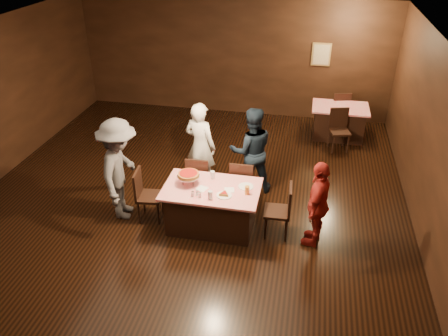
{
  "coord_description": "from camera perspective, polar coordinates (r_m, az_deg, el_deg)",
  "views": [
    {
      "loc": [
        1.99,
        -5.92,
        4.69
      ],
      "look_at": [
        0.73,
        0.26,
        1.0
      ],
      "focal_mm": 35.0,
      "sensor_mm": 36.0,
      "label": 1
    }
  ],
  "objects": [
    {
      "name": "chair_back_near",
      "position": [
        10.15,
        14.88,
        4.73
      ],
      "size": [
        0.51,
        0.51,
        0.95
      ],
      "primitive_type": "cube",
      "rotation": [
        0.0,
        0.0,
        0.26
      ],
      "color": "black",
      "rests_on": "ground"
    },
    {
      "name": "chair_far_left",
      "position": [
        8.06,
        -3.18,
        -1.24
      ],
      "size": [
        0.42,
        0.42,
        0.95
      ],
      "primitive_type": "cube",
      "rotation": [
        0.0,
        0.0,
        3.15
      ],
      "color": "black",
      "rests_on": "ground"
    },
    {
      "name": "diner_red_shirt",
      "position": [
        7.02,
        12.16,
        -4.6
      ],
      "size": [
        0.55,
        0.94,
        1.49
      ],
      "primitive_type": "imported",
      "rotation": [
        0.0,
        0.0,
        -1.8
      ],
      "color": "#A3211C",
      "rests_on": "ground"
    },
    {
      "name": "back_table",
      "position": [
        10.82,
        14.73,
        5.86
      ],
      "size": [
        1.3,
        0.9,
        0.77
      ],
      "primitive_type": "cube",
      "color": "red",
      "rests_on": "ground"
    },
    {
      "name": "napkin_center",
      "position": [
        7.15,
        0.71,
        -2.88
      ],
      "size": [
        0.19,
        0.19,
        0.01
      ],
      "primitive_type": "cube",
      "rotation": [
        0.0,
        0.0,
        0.21
      ],
      "color": "white",
      "rests_on": "main_table"
    },
    {
      "name": "plate_empty",
      "position": [
        7.24,
        2.88,
        -2.43
      ],
      "size": [
        0.25,
        0.25,
        0.01
      ],
      "primitive_type": "cylinder",
      "color": "white",
      "rests_on": "main_table"
    },
    {
      "name": "chair_end_left",
      "position": [
        7.66,
        -9.67,
        -3.56
      ],
      "size": [
        0.46,
        0.46,
        0.95
      ],
      "primitive_type": "cube",
      "rotation": [
        0.0,
        0.0,
        1.68
      ],
      "color": "black",
      "rests_on": "ground"
    },
    {
      "name": "diner_white_jacket",
      "position": [
        8.27,
        -3.09,
        2.84
      ],
      "size": [
        0.74,
        0.6,
        1.75
      ],
      "primitive_type": "imported",
      "rotation": [
        0.0,
        0.0,
        2.82
      ],
      "color": "white",
      "rests_on": "ground"
    },
    {
      "name": "main_table",
      "position": [
        7.42,
        -1.6,
        -5.14
      ],
      "size": [
        1.6,
        1.0,
        0.77
      ],
      "primitive_type": "cube",
      "color": "red",
      "rests_on": "ground"
    },
    {
      "name": "glass_back",
      "position": [
        7.42,
        -1.5,
        -0.91
      ],
      "size": [
        0.08,
        0.08,
        0.14
      ],
      "primitive_type": "cylinder",
      "color": "silver",
      "rests_on": "main_table"
    },
    {
      "name": "diner_grey_knit",
      "position": [
        7.61,
        -13.4,
        -0.23
      ],
      "size": [
        0.84,
        1.27,
        1.84
      ],
      "primitive_type": "imported",
      "rotation": [
        0.0,
        0.0,
        1.71
      ],
      "color": "#525156",
      "rests_on": "ground"
    },
    {
      "name": "condiments",
      "position": [
        6.99,
        -3.61,
        -3.38
      ],
      "size": [
        0.17,
        0.1,
        0.09
      ],
      "color": "silver",
      "rests_on": "main_table"
    },
    {
      "name": "chair_far_right",
      "position": [
        7.92,
        2.44,
        -1.85
      ],
      "size": [
        0.42,
        0.42,
        0.95
      ],
      "primitive_type": "cube",
      "rotation": [
        0.0,
        0.0,
        3.15
      ],
      "color": "black",
      "rests_on": "ground"
    },
    {
      "name": "pizza_stand",
      "position": [
        7.24,
        -4.66,
        -0.87
      ],
      "size": [
        0.38,
        0.38,
        0.22
      ],
      "color": "black",
      "rests_on": "main_table"
    },
    {
      "name": "diner_navy_hoodie",
      "position": [
        8.18,
        3.58,
        2.29
      ],
      "size": [
        0.99,
        0.87,
        1.7
      ],
      "primitive_type": "imported",
      "rotation": [
        0.0,
        0.0,
        3.45
      ],
      "color": "black",
      "rests_on": "ground"
    },
    {
      "name": "napkin_left",
      "position": [
        7.19,
        -2.89,
        -2.7
      ],
      "size": [
        0.21,
        0.21,
        0.01
      ],
      "primitive_type": "cube",
      "rotation": [
        0.0,
        0.0,
        -0.35
      ],
      "color": "white",
      "rests_on": "main_table"
    },
    {
      "name": "glass_front_left",
      "position": [
        6.91,
        -1.8,
        -3.52
      ],
      "size": [
        0.08,
        0.08,
        0.14
      ],
      "primitive_type": "cylinder",
      "color": "silver",
      "rests_on": "main_table"
    },
    {
      "name": "chair_end_right",
      "position": [
        7.24,
        6.95,
        -5.53
      ],
      "size": [
        0.44,
        0.44,
        0.95
      ],
      "primitive_type": "cube",
      "rotation": [
        0.0,
        0.0,
        -1.52
      ],
      "color": "black",
      "rests_on": "ground"
    },
    {
      "name": "glass_amber",
      "position": [
        7.03,
        3.04,
        -2.91
      ],
      "size": [
        0.08,
        0.08,
        0.14
      ],
      "primitive_type": "cylinder",
      "color": "#BF7F26",
      "rests_on": "main_table"
    },
    {
      "name": "plate_with_slice",
      "position": [
        7.0,
        0.02,
        -3.48
      ],
      "size": [
        0.25,
        0.25,
        0.06
      ],
      "color": "white",
      "rests_on": "main_table"
    },
    {
      "name": "chair_back_far",
      "position": [
        11.34,
        14.72,
        7.5
      ],
      "size": [
        0.51,
        0.51,
        0.95
      ],
      "primitive_type": "cube",
      "rotation": [
        0.0,
        0.0,
        3.39
      ],
      "color": "black",
      "rests_on": "ground"
    },
    {
      "name": "room",
      "position": [
        6.75,
        -6.56,
        7.93
      ],
      "size": [
        10.0,
        10.04,
        3.02
      ],
      "color": "black",
      "rests_on": "ground"
    }
  ]
}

